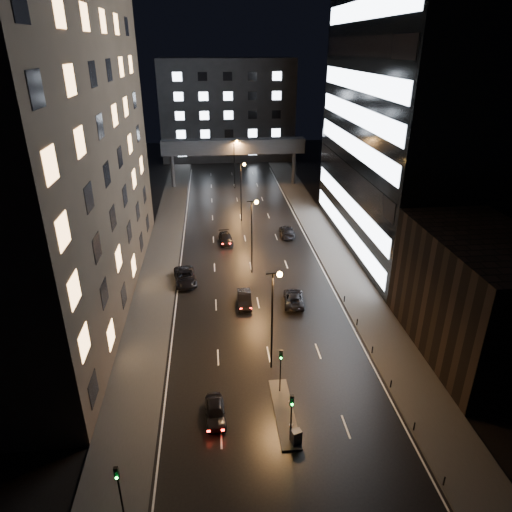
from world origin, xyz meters
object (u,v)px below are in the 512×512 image
at_px(car_away_a, 215,411).
at_px(car_away_b, 244,299).
at_px(car_away_d, 226,239).
at_px(utility_cabinet, 296,437).
at_px(car_toward_b, 287,231).
at_px(car_away_c, 185,277).
at_px(car_toward_a, 294,298).

relative_size(car_away_a, car_away_b, 0.90).
xyz_separation_m(car_away_a, car_away_d, (2.31, 36.52, 0.00)).
bearing_deg(utility_cabinet, car_toward_b, 64.65).
bearing_deg(car_away_c, car_toward_a, -34.16).
relative_size(car_away_a, utility_cabinet, 3.38).
bearing_deg(utility_cabinet, car_away_b, 79.33).
xyz_separation_m(car_away_b, car_toward_a, (5.82, -0.29, -0.05)).
bearing_deg(car_toward_a, car_away_d, -62.46).
bearing_deg(car_away_a, car_away_c, 94.83).
xyz_separation_m(car_toward_a, car_toward_b, (2.65, 20.94, 0.07)).
bearing_deg(car_toward_b, utility_cabinet, 83.96).
xyz_separation_m(car_away_b, car_away_d, (-1.46, 18.76, -0.05)).
relative_size(car_away_a, car_toward_b, 0.77).
relative_size(car_away_b, utility_cabinet, 3.77).
relative_size(car_away_c, car_away_d, 1.21).
height_order(car_away_b, car_toward_b, car_toward_b).
bearing_deg(car_toward_b, car_away_c, 44.96).
height_order(car_away_d, utility_cabinet, car_away_d).
bearing_deg(car_away_a, car_away_b, 74.79).
xyz_separation_m(car_away_a, car_toward_b, (12.24, 38.41, 0.08)).
distance_m(car_away_a, utility_cabinet, 6.95).
bearing_deg(car_toward_b, car_away_d, 13.11).
bearing_deg(car_toward_b, car_toward_a, 85.11).
bearing_deg(car_away_d, utility_cabinet, -89.72).
relative_size(car_away_a, car_away_c, 0.70).
xyz_separation_m(car_away_a, car_away_c, (-3.40, 24.01, 0.11)).
bearing_deg(utility_cabinet, car_toward_a, 63.49).
bearing_deg(car_away_a, car_toward_b, 69.10).
distance_m(car_away_b, utility_cabinet, 21.21).
height_order(car_away_c, car_toward_b, car_away_c).
bearing_deg(car_away_c, car_away_d, 58.02).
height_order(car_toward_a, car_toward_b, car_toward_b).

